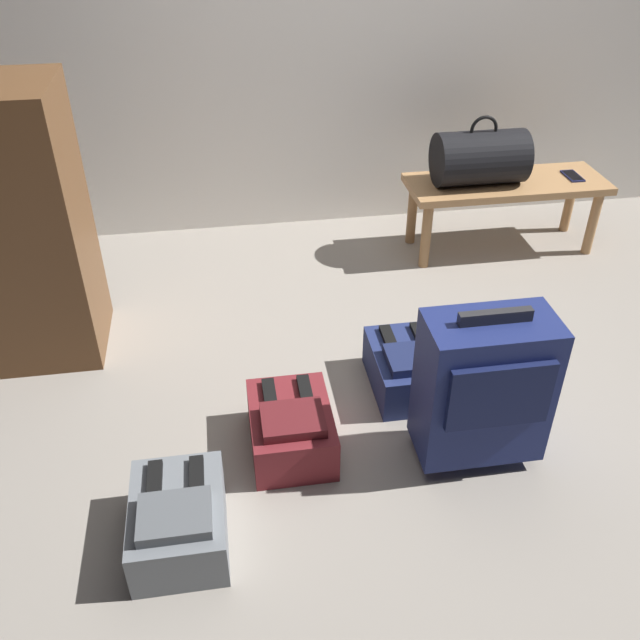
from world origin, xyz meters
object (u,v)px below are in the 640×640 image
object	(u,v)px
bench	(506,191)
backpack_navy	(409,368)
backpack_maroon	(291,428)
backpack_grey	(179,520)
duffel_bag_black	(480,157)
side_cabinet	(8,229)
cell_phone	(573,176)
suitcase_upright_navy	(484,387)

from	to	relation	value
bench	backpack_navy	size ratio (longest dim) A/B	2.63
backpack_maroon	backpack_grey	distance (m)	0.51
duffel_bag_black	backpack_maroon	bearing A→B (deg)	-130.29
backpack_navy	side_cabinet	distance (m)	1.63
backpack_grey	cell_phone	bearing A→B (deg)	39.39
cell_phone	backpack_navy	xyz separation A→B (m)	(-1.11, -1.03, -0.29)
cell_phone	duffel_bag_black	bearing A→B (deg)	179.41
backpack_grey	backpack_navy	xyz separation A→B (m)	(0.87, 0.60, 0.00)
bench	suitcase_upright_navy	bearing A→B (deg)	-114.03
duffel_bag_black	side_cabinet	distance (m)	2.15
duffel_bag_black	backpack_maroon	distance (m)	1.74
duffel_bag_black	suitcase_upright_navy	world-z (taller)	duffel_bag_black
bench	backpack_navy	world-z (taller)	bench
suitcase_upright_navy	backpack_grey	bearing A→B (deg)	-168.27
duffel_bag_black	cell_phone	size ratio (longest dim) A/B	3.06
bench	duffel_bag_black	size ratio (longest dim) A/B	2.27
backpack_maroon	backpack_navy	xyz separation A→B (m)	(0.49, 0.26, 0.00)
bench	duffel_bag_black	bearing A→B (deg)	-180.00
backpack_grey	duffel_bag_black	bearing A→B (deg)	47.87
backpack_navy	bench	bearing A→B (deg)	53.47
backpack_maroon	backpack_navy	bearing A→B (deg)	27.75
bench	backpack_grey	xyz separation A→B (m)	(-1.64, -1.63, -0.23)
cell_phone	backpack_grey	distance (m)	2.58
suitcase_upright_navy	backpack_navy	xyz separation A→B (m)	(-0.13, 0.39, -0.22)
backpack_maroon	backpack_navy	world-z (taller)	same
backpack_maroon	backpack_navy	size ratio (longest dim) A/B	1.00
backpack_navy	side_cabinet	xyz separation A→B (m)	(-1.48, 0.51, 0.46)
backpack_navy	side_cabinet	world-z (taller)	side_cabinet
duffel_bag_black	backpack_grey	bearing A→B (deg)	-132.13
bench	cell_phone	distance (m)	0.35
suitcase_upright_navy	duffel_bag_black	bearing A→B (deg)	71.59
backpack_maroon	cell_phone	bearing A→B (deg)	38.79
backpack_grey	side_cabinet	size ratio (longest dim) A/B	0.35
backpack_grey	backpack_navy	size ratio (longest dim) A/B	1.00
cell_phone	backpack_navy	size ratio (longest dim) A/B	0.38
backpack_navy	suitcase_upright_navy	bearing A→B (deg)	-71.63
bench	side_cabinet	size ratio (longest dim) A/B	0.91
suitcase_upright_navy	backpack_maroon	bearing A→B (deg)	167.84
bench	side_cabinet	distance (m)	2.31
cell_phone	backpack_maroon	xyz separation A→B (m)	(-1.60, -1.29, -0.29)
backpack_maroon	backpack_grey	bearing A→B (deg)	-138.19
bench	duffel_bag_black	distance (m)	0.25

